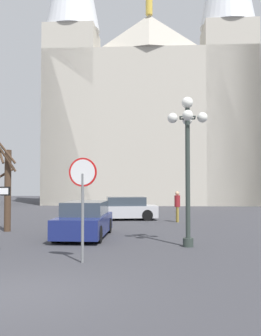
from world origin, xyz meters
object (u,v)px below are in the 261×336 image
(street_lamp, at_px, (188,145))
(parked_car_near_silver, at_px, (123,209))
(pedestrian_walking, at_px, (177,203))
(cathedral, at_px, (150,101))
(stop_sign, at_px, (83,189))
(bare_tree, at_px, (7,186))
(parked_car_far_navy, at_px, (85,220))

(street_lamp, relative_size, parked_car_near_silver, 1.18)
(pedestrian_walking, bearing_deg, street_lamp, -87.14)
(cathedral, bearing_deg, street_lamp, -83.09)
(street_lamp, height_order, parked_car_near_silver, street_lamp)
(stop_sign, relative_size, parked_car_near_silver, 0.66)
(street_lamp, bearing_deg, stop_sign, -132.80)
(cathedral, xyz_separation_m, bare_tree, (-4.51, -25.81, -9.08))
(stop_sign, distance_m, street_lamp, 4.53)
(cathedral, xyz_separation_m, stop_sign, (0.63, -32.35, -9.12))
(street_lamp, distance_m, parked_car_far_navy, 5.35)
(parked_car_near_silver, relative_size, parked_car_far_navy, 0.95)
(street_lamp, relative_size, bare_tree, 1.20)
(stop_sign, bearing_deg, cathedral, 91.11)
(parked_car_near_silver, height_order, pedestrian_walking, pedestrian_walking)
(cathedral, height_order, bare_tree, cathedral)
(cathedral, bearing_deg, parked_car_near_silver, -90.36)
(cathedral, height_order, parked_car_far_navy, cathedral)
(stop_sign, height_order, parked_car_near_silver, stop_sign)
(street_lamp, height_order, parked_car_far_navy, street_lamp)
(parked_car_far_navy, height_order, pedestrian_walking, pedestrian_walking)
(bare_tree, height_order, pedestrian_walking, bare_tree)
(parked_car_near_silver, bearing_deg, pedestrian_walking, -19.65)
(cathedral, distance_m, pedestrian_walking, 23.02)
(cathedral, relative_size, stop_sign, 11.91)
(parked_car_far_navy, distance_m, pedestrian_walking, 7.72)
(cathedral, xyz_separation_m, pedestrian_walking, (3.10, -20.46, -10.09))
(parked_car_near_silver, distance_m, pedestrian_walking, 3.44)
(cathedral, bearing_deg, stop_sign, -88.89)
(street_lamp, distance_m, pedestrian_walking, 9.10)
(stop_sign, bearing_deg, street_lamp, 47.20)
(parked_car_near_silver, bearing_deg, stop_sign, -86.72)
(stop_sign, bearing_deg, bare_tree, 128.12)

